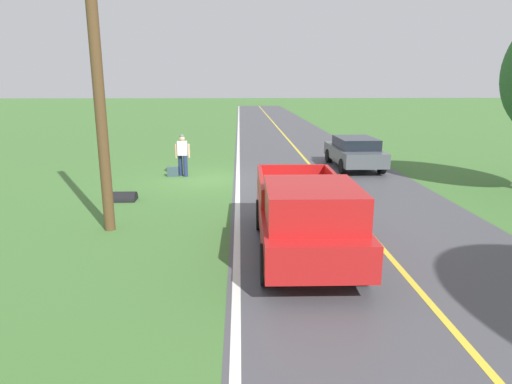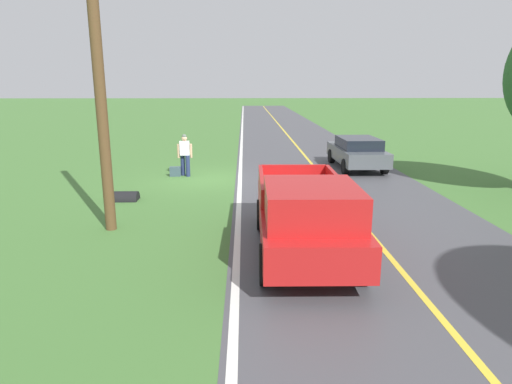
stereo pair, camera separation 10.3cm
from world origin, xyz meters
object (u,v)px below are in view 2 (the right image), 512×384
(suitcase_carried, at_px, (175,171))
(pickup_truck_passing, at_px, (306,215))
(sedan_near_oncoming, at_px, (357,152))
(hitchhiker_walking, at_px, (185,153))
(utility_pole_roadside, at_px, (99,73))

(suitcase_carried, height_order, pickup_truck_passing, pickup_truck_passing)
(suitcase_carried, height_order, sedan_near_oncoming, sedan_near_oncoming)
(suitcase_carried, xyz_separation_m, pickup_truck_passing, (-4.24, 8.86, 0.77))
(hitchhiker_walking, distance_m, utility_pole_roadside, 7.69)
(hitchhiker_walking, height_order, sedan_near_oncoming, hitchhiker_walking)
(sedan_near_oncoming, distance_m, utility_pole_roadside, 12.57)
(suitcase_carried, bearing_deg, utility_pole_roadside, -8.84)
(hitchhiker_walking, xyz_separation_m, utility_pole_roadside, (1.08, 6.97, 3.05))
(sedan_near_oncoming, bearing_deg, hitchhiker_walking, 11.21)
(utility_pole_roadside, bearing_deg, sedan_near_oncoming, -135.68)
(hitchhiker_walking, height_order, pickup_truck_passing, pickup_truck_passing)
(sedan_near_oncoming, xyz_separation_m, utility_pole_roadside, (8.68, 8.48, 3.27))
(hitchhiker_walking, bearing_deg, suitcase_carried, 14.14)
(pickup_truck_passing, xyz_separation_m, sedan_near_oncoming, (-3.78, -10.47, -0.21))
(hitchhiker_walking, relative_size, suitcase_carried, 3.80)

